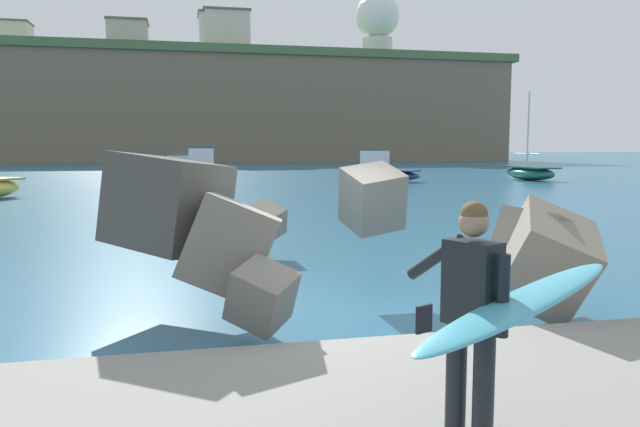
% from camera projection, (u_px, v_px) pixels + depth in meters
% --- Properties ---
extents(ground_plane, '(400.00, 400.00, 0.00)m').
position_uv_depth(ground_plane, '(328.00, 315.00, 8.67)').
color(ground_plane, '#235B7A').
extents(breakwater_jetty, '(30.89, 7.69, 2.84)m').
position_uv_depth(breakwater_jetty, '(228.00, 220.00, 9.44)').
color(breakwater_jetty, '#3D3A38').
rests_on(breakwater_jetty, ground).
extents(surfer_with_board, '(2.04, 1.48, 1.78)m').
position_uv_depth(surfer_with_board, '(487.00, 308.00, 4.21)').
color(surfer_with_board, black).
rests_on(surfer_with_board, walkway_path).
extents(boat_near_left, '(3.07, 5.00, 2.38)m').
position_uv_depth(boat_near_left, '(200.00, 176.00, 33.28)').
color(boat_near_left, navy).
rests_on(boat_near_left, ground).
extents(boat_near_right, '(3.88, 4.62, 1.79)m').
position_uv_depth(boat_near_right, '(181.00, 170.00, 46.80)').
color(boat_near_right, '#EAC64C').
rests_on(boat_near_right, ground).
extents(boat_mid_left, '(5.27, 5.35, 2.18)m').
position_uv_depth(boat_mid_left, '(379.00, 171.00, 41.74)').
color(boat_mid_left, navy).
rests_on(boat_mid_left, ground).
extents(boat_mid_centre, '(1.95, 5.35, 6.22)m').
position_uv_depth(boat_mid_centre, '(530.00, 172.00, 42.99)').
color(boat_mid_centre, '#1E6656').
rests_on(boat_mid_centre, ground).
extents(mooring_buoy_inner, '(0.44, 0.44, 0.44)m').
position_uv_depth(mooring_buoy_inner, '(407.00, 173.00, 48.96)').
color(mooring_buoy_inner, silver).
rests_on(mooring_buoy_inner, ground).
extents(headland_bluff, '(105.53, 34.80, 16.50)m').
position_uv_depth(headland_bluff, '(170.00, 110.00, 100.09)').
color(headland_bluff, '#756651').
rests_on(headland_bluff, ground).
extents(radar_dome, '(7.05, 7.05, 10.21)m').
position_uv_depth(radar_dome, '(377.00, 22.00, 98.14)').
color(radar_dome, silver).
rests_on(radar_dome, headland_bluff).
extents(station_building_west, '(7.06, 6.92, 6.21)m').
position_uv_depth(station_building_west, '(226.00, 33.00, 93.27)').
color(station_building_west, beige).
rests_on(station_building_west, headland_bluff).
extents(station_building_central, '(5.21, 5.11, 5.86)m').
position_uv_depth(station_building_central, '(14.00, 40.00, 98.80)').
color(station_building_central, beige).
rests_on(station_building_central, headland_bluff).
extents(station_building_east, '(5.88, 5.74, 4.17)m').
position_uv_depth(station_building_east, '(128.00, 35.00, 89.66)').
color(station_building_east, '#B2ADA3').
rests_on(station_building_east, headland_bluff).
extents(station_building_annex, '(5.94, 5.39, 5.82)m').
position_uv_depth(station_building_annex, '(218.00, 33.00, 92.71)').
color(station_building_annex, silver).
rests_on(station_building_annex, headland_bluff).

